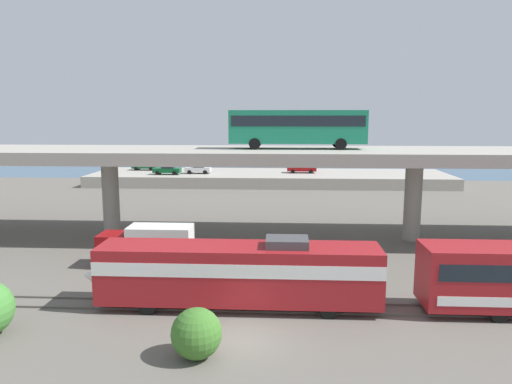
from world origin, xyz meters
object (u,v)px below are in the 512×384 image
object	(u,v)px
transit_bus_on_overpass	(298,126)
parked_car_2	(167,170)
parked_car_0	(301,168)
parked_car_1	(198,169)
train_locomotive	(225,271)
parked_car_3	(145,166)
service_truck_west	(149,245)

from	to	relation	value
transit_bus_on_overpass	parked_car_2	xyz separation A→B (m)	(-19.42, 31.37, -7.61)
parked_car_0	parked_car_1	bearing A→B (deg)	-174.01
train_locomotive	parked_car_3	distance (m)	57.35
transit_bus_on_overpass	service_truck_west	distance (m)	16.74
service_truck_west	parked_car_2	bearing A→B (deg)	-78.40
parked_car_3	service_truck_west	bearing A→B (deg)	-73.63
train_locomotive	parked_car_3	xyz separation A→B (m)	(-20.13, 53.70, 0.31)
parked_car_3	parked_car_2	bearing A→B (deg)	-47.57
train_locomotive	parked_car_2	distance (m)	50.15
transit_bus_on_overpass	parked_car_3	xyz separation A→B (m)	(-24.71, 37.16, -7.61)
transit_bus_on_overpass	parked_car_3	size ratio (longest dim) A/B	2.85
transit_bus_on_overpass	parked_car_3	distance (m)	45.28
transit_bus_on_overpass	parked_car_0	bearing A→B (deg)	86.98
service_truck_west	parked_car_3	size ratio (longest dim) A/B	1.62
service_truck_west	parked_car_2	world-z (taller)	parked_car_2
train_locomotive	transit_bus_on_overpass	world-z (taller)	transit_bus_on_overpass
transit_bus_on_overpass	parked_car_1	distance (m)	36.83
parked_car_0	transit_bus_on_overpass	bearing A→B (deg)	-93.02
service_truck_west	parked_car_2	size ratio (longest dim) A/B	1.58
transit_bus_on_overpass	parked_car_2	bearing A→B (deg)	121.76
service_truck_west	parked_car_0	size ratio (longest dim) A/B	1.45
parked_car_1	parked_car_3	size ratio (longest dim) A/B	0.96
service_truck_west	parked_car_1	size ratio (longest dim) A/B	1.68
train_locomotive	parked_car_0	xyz separation A→B (m)	(6.41, 51.15, 0.31)
parked_car_0	parked_car_3	distance (m)	26.66
train_locomotive	parked_car_3	bearing A→B (deg)	-69.45
transit_bus_on_overpass	parked_car_0	world-z (taller)	transit_bus_on_overpass
parked_car_0	parked_car_2	bearing A→B (deg)	-171.31
parked_car_0	parked_car_2	xyz separation A→B (m)	(-21.24, -3.25, -0.00)
train_locomotive	parked_car_1	bearing A→B (deg)	-78.39
parked_car_2	parked_car_3	bearing A→B (deg)	-47.57
train_locomotive	parked_car_0	size ratio (longest dim) A/B	3.67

